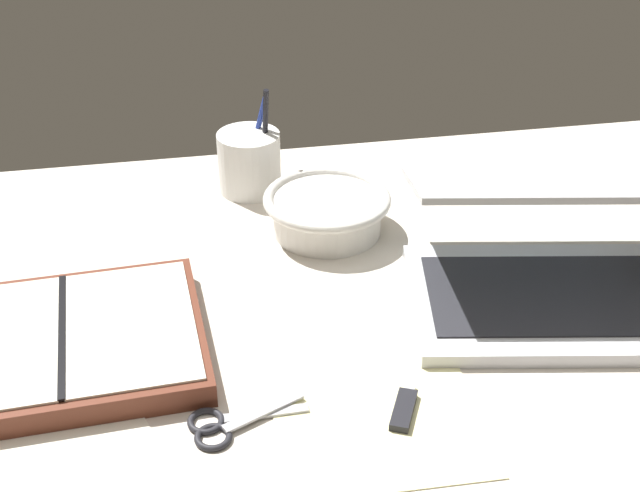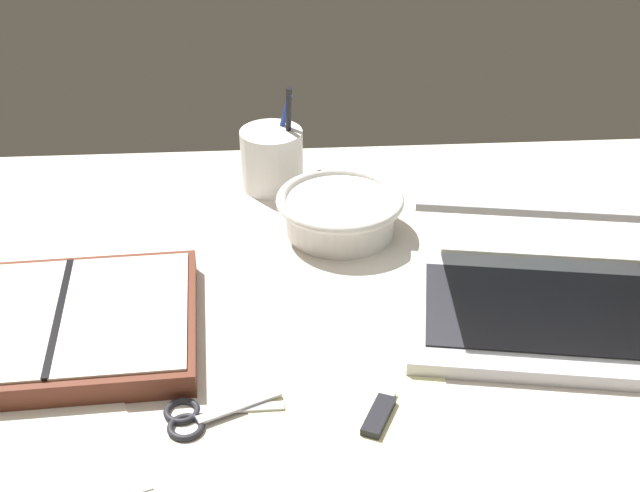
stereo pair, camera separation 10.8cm
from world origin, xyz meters
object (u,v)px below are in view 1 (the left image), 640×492
object	(u,v)px
pen_cup	(250,162)
scissors	(223,425)
bowl	(327,211)
laptop	(548,259)
planner	(64,344)

from	to	relation	value
pen_cup	scissors	xyz separation A→B (cm)	(-8.90, -50.99, -4.32)
pen_cup	scissors	world-z (taller)	pen_cup
bowl	scissors	xyz separation A→B (cm)	(-17.95, -36.74, -2.90)
laptop	bowl	distance (cm)	31.16
bowl	scissors	bearing A→B (deg)	-116.04
pen_cup	scissors	size ratio (longest dim) A/B	1.29
laptop	bowl	world-z (taller)	laptop
laptop	planner	size ratio (longest dim) A/B	1.18
planner	pen_cup	bearing A→B (deg)	51.75
laptop	scissors	size ratio (longest dim) A/B	3.03
laptop	planner	world-z (taller)	laptop
laptop	scissors	distance (cm)	45.08
laptop	scissors	world-z (taller)	laptop
pen_cup	scissors	distance (cm)	51.94
laptop	pen_cup	world-z (taller)	laptop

